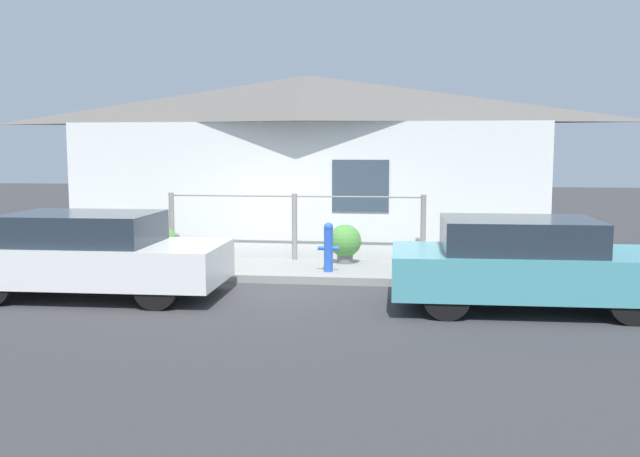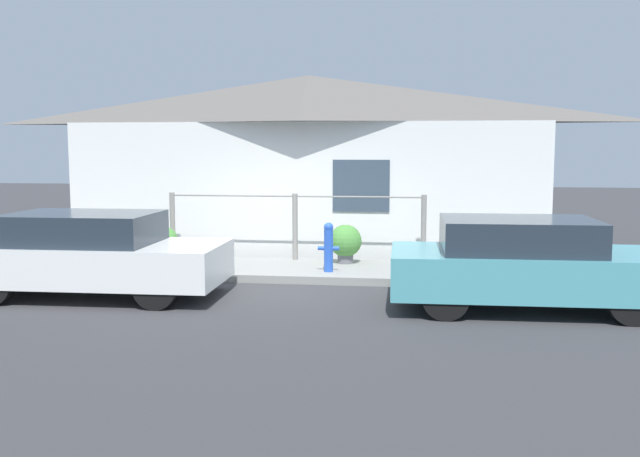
% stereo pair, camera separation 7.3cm
% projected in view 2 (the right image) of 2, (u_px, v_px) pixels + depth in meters
% --- Properties ---
extents(ground_plane, '(60.00, 60.00, 0.00)m').
position_uv_depth(ground_plane, '(277.00, 284.00, 11.77)').
color(ground_plane, '#38383A').
extents(sidewalk, '(24.00, 1.90, 0.13)m').
position_uv_depth(sidewalk, '(287.00, 270.00, 12.70)').
color(sidewalk, gray).
rests_on(sidewalk, ground_plane).
extents(house, '(9.96, 2.23, 3.73)m').
position_uv_depth(house, '(308.00, 111.00, 14.69)').
color(house, white).
rests_on(house, ground_plane).
extents(fence, '(4.90, 0.10, 1.25)m').
position_uv_depth(fence, '(295.00, 224.00, 13.41)').
color(fence, gray).
rests_on(fence, sidewalk).
extents(car_left, '(3.94, 1.81, 1.27)m').
position_uv_depth(car_left, '(92.00, 254.00, 10.73)').
color(car_left, white).
rests_on(car_left, ground_plane).
extents(car_right, '(3.81, 1.82, 1.27)m').
position_uv_depth(car_right, '(526.00, 264.00, 9.86)').
color(car_right, teal).
rests_on(car_right, ground_plane).
extents(fire_hydrant, '(0.37, 0.16, 0.84)m').
position_uv_depth(fire_hydrant, '(329.00, 246.00, 12.13)').
color(fire_hydrant, blue).
rests_on(fire_hydrant, sidewalk).
extents(potted_plant_near_hydrant, '(0.59, 0.59, 0.71)m').
position_uv_depth(potted_plant_near_hydrant, '(345.00, 242.00, 13.02)').
color(potted_plant_near_hydrant, slate).
rests_on(potted_plant_near_hydrant, sidewalk).
extents(potted_plant_by_fence, '(0.56, 0.56, 0.65)m').
position_uv_depth(potted_plant_by_fence, '(163.00, 242.00, 13.29)').
color(potted_plant_by_fence, slate).
rests_on(potted_plant_by_fence, sidewalk).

